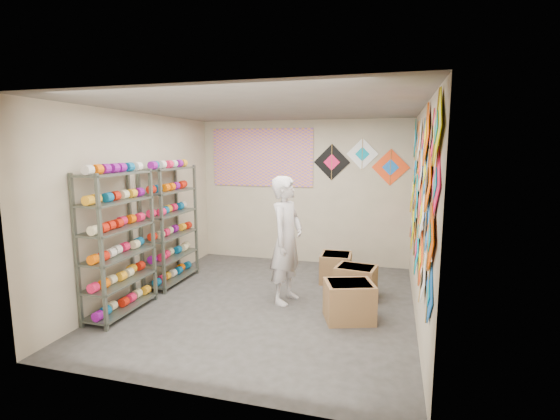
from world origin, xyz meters
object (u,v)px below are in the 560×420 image
(shelf_rack_front, at_px, (118,243))
(carton_a, at_px, (349,301))
(shopkeeper, at_px, (287,240))
(shelf_rack_back, at_px, (170,225))
(carton_c, at_px, (336,268))
(carton_b, at_px, (356,282))

(shelf_rack_front, relative_size, carton_a, 3.18)
(shopkeeper, bearing_deg, shelf_rack_back, 93.00)
(shelf_rack_front, bearing_deg, shopkeeper, 26.27)
(shelf_rack_back, distance_m, shopkeeper, 2.04)
(shelf_rack_back, xyz_separation_m, carton_c, (2.58, 0.75, -0.72))
(shopkeeper, relative_size, carton_a, 3.02)
(shelf_rack_front, bearing_deg, carton_c, 38.45)
(carton_a, bearing_deg, carton_c, 85.49)
(carton_a, bearing_deg, carton_b, 70.76)
(shelf_rack_back, bearing_deg, carton_c, 16.22)
(shelf_rack_front, xyz_separation_m, shelf_rack_back, (0.00, 1.30, 0.00))
(shelf_rack_front, relative_size, carton_b, 3.37)
(shelf_rack_front, height_order, carton_b, shelf_rack_front)
(shopkeeper, height_order, carton_a, shopkeeper)
(shelf_rack_front, distance_m, carton_b, 3.37)
(shelf_rack_back, height_order, shopkeeper, shelf_rack_back)
(shelf_rack_back, bearing_deg, carton_b, 2.66)
(shopkeeper, bearing_deg, carton_c, -16.61)
(carton_b, bearing_deg, carton_c, 130.23)
(shelf_rack_back, relative_size, carton_a, 3.18)
(shelf_rack_front, height_order, shopkeeper, shelf_rack_front)
(shelf_rack_front, xyz_separation_m, shopkeeper, (2.02, 1.00, -0.05))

